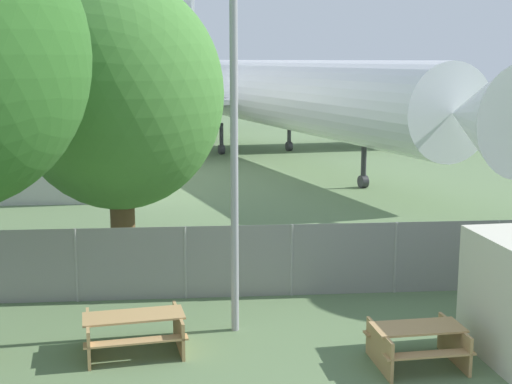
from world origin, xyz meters
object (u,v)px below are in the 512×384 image
at_px(airplane, 264,93).
at_px(picnic_bench_near_cabin, 417,341).
at_px(tree_near_hangar, 118,95).
at_px(picnic_bench_open_grass, 134,328).

bearing_deg(airplane, picnic_bench_near_cabin, -16.41).
height_order(airplane, tree_near_hangar, airplane).
relative_size(picnic_bench_near_cabin, picnic_bench_open_grass, 0.83).
xyz_separation_m(airplane, picnic_bench_open_grass, (-5.35, -28.81, -3.20)).
bearing_deg(tree_near_hangar, picnic_bench_near_cabin, -47.67).
distance_m(airplane, picnic_bench_near_cabin, 30.04).
relative_size(picnic_bench_open_grass, tree_near_hangar, 0.27).
bearing_deg(tree_near_hangar, picnic_bench_open_grass, -82.62).
bearing_deg(picnic_bench_near_cabin, tree_near_hangar, 132.33).
distance_m(picnic_bench_near_cabin, tree_near_hangar, 9.92).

